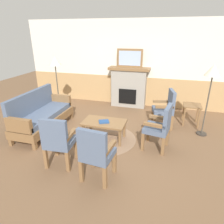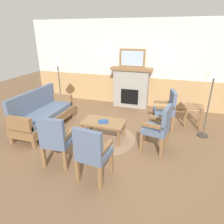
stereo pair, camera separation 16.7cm
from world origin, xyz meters
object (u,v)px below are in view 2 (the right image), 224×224
object	(u,v)px
side_table	(194,110)
floor_lamp_by_couch	(58,64)
book_on_table	(103,121)
floor_lamp_by_chairs	(214,76)
armchair_front_left	(92,151)
armchair_by_window_left	(167,108)
framed_picture	(132,58)
armchair_near_fireplace	(159,126)
coffee_table	(104,124)
armchair_front_center	(56,139)
fireplace	(131,87)
couch	(43,114)

from	to	relation	value
side_table	floor_lamp_by_couch	world-z (taller)	floor_lamp_by_couch
book_on_table	floor_lamp_by_chairs	world-z (taller)	floor_lamp_by_chairs
book_on_table	armchair_front_left	xyz separation A→B (m)	(0.29, -1.29, 0.08)
book_on_table	floor_lamp_by_couch	size ratio (longest dim) A/B	0.13
armchair_by_window_left	side_table	size ratio (longest dim) A/B	1.78
floor_lamp_by_chairs	floor_lamp_by_couch	bearing A→B (deg)	175.16
framed_picture	armchair_near_fireplace	size ratio (longest dim) A/B	0.82
floor_lamp_by_chairs	armchair_by_window_left	bearing A→B (deg)	167.64
coffee_table	floor_lamp_by_couch	bearing A→B (deg)	146.98
armchair_near_fireplace	coffee_table	bearing A→B (deg)	176.59
book_on_table	floor_lamp_by_chairs	bearing A→B (deg)	21.89
framed_picture	armchair_by_window_left	distance (m)	2.04
coffee_table	armchair_by_window_left	distance (m)	1.68
book_on_table	floor_lamp_by_couch	xyz separation A→B (m)	(-1.84, 1.23, 1.00)
armchair_front_center	book_on_table	bearing A→B (deg)	66.43
fireplace	book_on_table	distance (m)	2.38
book_on_table	armchair_by_window_left	bearing A→B (deg)	39.80
fireplace	armchair_front_left	bearing A→B (deg)	-86.76
framed_picture	armchair_by_window_left	xyz separation A→B (m)	(1.22, -1.28, -1.02)
framed_picture	coffee_table	size ratio (longest dim) A/B	0.83
couch	side_table	bearing A→B (deg)	20.92
book_on_table	armchair_near_fireplace	bearing A→B (deg)	-1.86
coffee_table	floor_lamp_by_chairs	bearing A→B (deg)	21.11
coffee_table	book_on_table	xyz separation A→B (m)	(0.00, -0.03, 0.07)
floor_lamp_by_chairs	framed_picture	bearing A→B (deg)	145.03
framed_picture	floor_lamp_by_chairs	bearing A→B (deg)	-34.97
framed_picture	armchair_front_center	size ratio (longest dim) A/B	0.82
fireplace	armchair_front_left	distance (m)	3.67
framed_picture	armchair_front_left	bearing A→B (deg)	-86.76
couch	armchair_by_window_left	bearing A→B (deg)	19.54
floor_lamp_by_couch	floor_lamp_by_chairs	size ratio (longest dim) A/B	1.00
armchair_near_fireplace	armchair_front_center	size ratio (longest dim) A/B	1.00
framed_picture	armchair_front_left	size ratio (longest dim) A/B	0.82
armchair_near_fireplace	floor_lamp_by_chairs	bearing A→B (deg)	43.42
armchair_by_window_left	armchair_front_center	world-z (taller)	same
armchair_front_center	floor_lamp_by_couch	world-z (taller)	floor_lamp_by_couch
fireplace	armchair_front_left	xyz separation A→B (m)	(0.21, -3.66, -0.11)
armchair_near_fireplace	armchair_by_window_left	size ratio (longest dim) A/B	1.00
armchair_front_left	framed_picture	bearing A→B (deg)	93.24
side_table	floor_lamp_by_couch	distance (m)	3.95
coffee_table	armchair_front_left	size ratio (longest dim) A/B	0.98
armchair_by_window_left	floor_lamp_by_couch	xyz separation A→B (m)	(-3.14, 0.14, 0.91)
fireplace	armchair_front_center	xyz separation A→B (m)	(-0.57, -3.48, -0.11)
couch	armchair_front_center	bearing A→B (deg)	-45.34
armchair_front_center	armchair_near_fireplace	bearing A→B (deg)	32.16
floor_lamp_by_couch	armchair_by_window_left	bearing A→B (deg)	-2.64
coffee_table	armchair_near_fireplace	xyz separation A→B (m)	(1.23, -0.07, 0.15)
armchair_by_window_left	side_table	distance (m)	0.76
couch	armchair_front_left	distance (m)	2.35
framed_picture	book_on_table	distance (m)	2.61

